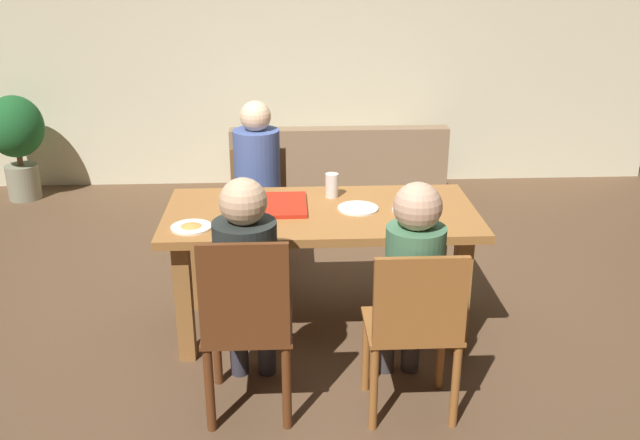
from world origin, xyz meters
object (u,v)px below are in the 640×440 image
at_px(chair_2, 415,327).
at_px(plate_3, 420,192).
at_px(plate_1, 411,210).
at_px(plate_2, 191,226).
at_px(person_1, 257,178).
at_px(person_2, 411,275).
at_px(chair_0, 247,324).
at_px(pizza_box_0, 272,205).
at_px(couch, 336,174).
at_px(plate_0, 358,208).
at_px(dining_table, 321,229).
at_px(drinking_glass_1, 332,185).
at_px(chair_1, 259,203).
at_px(drinking_glass_0, 408,216).
at_px(potted_plant, 16,136).
at_px(person_0, 247,272).

relative_size(chair_2, plate_3, 4.14).
xyz_separation_m(plate_1, plate_2, (-1.24, -0.20, 0.00)).
height_order(person_1, plate_2, person_1).
distance_m(chair_2, plate_1, 0.91).
xyz_separation_m(person_2, plate_1, (0.12, 0.71, 0.07)).
relative_size(chair_0, person_1, 0.80).
bearing_deg(pizza_box_0, couch, 76.00).
height_order(plate_0, couch, plate_0).
bearing_deg(dining_table, person_2, -62.01).
xyz_separation_m(chair_0, plate_1, (0.92, 0.82, 0.25)).
height_order(dining_table, plate_0, plate_0).
xyz_separation_m(dining_table, drinking_glass_1, (0.08, 0.23, 0.19)).
height_order(chair_2, drinking_glass_1, same).
bearing_deg(chair_0, plate_3, 47.78).
bearing_deg(plate_1, plate_3, 71.33).
distance_m(chair_1, couch, 1.49).
xyz_separation_m(pizza_box_0, plate_3, (0.91, 0.20, -0.00)).
distance_m(chair_0, drinking_glass_0, 1.10).
xyz_separation_m(drinking_glass_0, potted_plant, (-3.10, 2.75, -0.22)).
xyz_separation_m(pizza_box_0, plate_2, (-0.43, -0.31, -0.00)).
height_order(person_0, plate_1, person_0).
relative_size(chair_2, plate_0, 3.87).
xyz_separation_m(plate_3, potted_plant, (-3.26, 2.24, -0.18)).
relative_size(person_2, pizza_box_0, 2.96).
xyz_separation_m(person_2, potted_plant, (-3.03, 3.26, -0.11)).
height_order(plate_2, couch, plate_2).
bearing_deg(drinking_glass_1, chair_2, -74.26).
xyz_separation_m(chair_2, plate_0, (-0.18, 0.92, 0.26)).
bearing_deg(drinking_glass_1, chair_0, -113.53).
distance_m(chair_0, couch, 3.17).
xyz_separation_m(dining_table, potted_plant, (-2.63, 2.51, -0.05)).
height_order(pizza_box_0, drinking_glass_0, drinking_glass_0).
bearing_deg(person_0, plate_2, 124.36).
xyz_separation_m(dining_table, plate_3, (0.63, 0.27, 0.13)).
height_order(chair_0, potted_plant, chair_0).
distance_m(chair_2, potted_plant, 4.57).
bearing_deg(couch, drinking_glass_0, -85.09).
xyz_separation_m(person_0, chair_2, (0.80, -0.20, -0.21)).
bearing_deg(dining_table, plate_3, 23.24).
distance_m(person_0, plate_2, 0.57).
bearing_deg(person_2, plate_3, 77.49).
height_order(person_1, plate_3, person_1).
relative_size(chair_0, plate_3, 4.47).
bearing_deg(person_2, potted_plant, 132.94).
height_order(drinking_glass_1, couch, drinking_glass_1).
distance_m(plate_2, drinking_glass_1, 0.93).
xyz_separation_m(chair_1, plate_1, (0.92, -0.95, 0.28)).
relative_size(chair_1, person_1, 0.69).
distance_m(person_0, chair_2, 0.85).
distance_m(dining_table, plate_3, 0.69).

